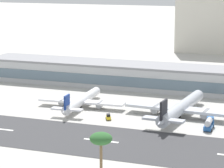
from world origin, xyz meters
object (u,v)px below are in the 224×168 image
at_px(service_baggage_tug_1, 108,117).
at_px(palm_tree_2, 101,140).
at_px(airliner_navy_tail_gate_0, 81,101).
at_px(airliner_black_tail_gate_1, 180,109).
at_px(terminal_building, 157,77).
at_px(service_fuel_truck_0, 209,124).

bearing_deg(service_baggage_tug_1, palm_tree_2, 173.43).
height_order(airliner_navy_tail_gate_0, airliner_black_tail_gate_1, airliner_black_tail_gate_1).
height_order(airliner_navy_tail_gate_0, service_baggage_tug_1, airliner_navy_tail_gate_0).
relative_size(terminal_building, service_baggage_tug_1, 47.94).
bearing_deg(airliner_navy_tail_gate_0, airliner_black_tail_gate_1, -94.50).
bearing_deg(terminal_building, airliner_black_tail_gate_1, -64.53).
height_order(terminal_building, service_baggage_tug_1, terminal_building).
height_order(airliner_navy_tail_gate_0, palm_tree_2, palm_tree_2).
height_order(terminal_building, airliner_black_tail_gate_1, terminal_building).
xyz_separation_m(airliner_black_tail_gate_1, service_fuel_truck_0, (12.98, -11.58, -1.39)).
bearing_deg(palm_tree_2, airliner_black_tail_gate_1, 88.70).
xyz_separation_m(airliner_black_tail_gate_1, palm_tree_2, (-1.73, -76.12, 10.12)).
height_order(airliner_black_tail_gate_1, palm_tree_2, palm_tree_2).
distance_m(airliner_navy_tail_gate_0, palm_tree_2, 86.78).
xyz_separation_m(airliner_navy_tail_gate_0, service_baggage_tug_1, (16.64, -12.69, -1.70)).
bearing_deg(airliner_navy_tail_gate_0, service_fuel_truck_0, -106.41).
bearing_deg(terminal_building, service_fuel_truck_0, -58.81).
distance_m(airliner_black_tail_gate_1, palm_tree_2, 76.80).
bearing_deg(airliner_navy_tail_gate_0, service_baggage_tug_1, -130.97).
bearing_deg(terminal_building, airliner_navy_tail_gate_0, -112.35).
bearing_deg(service_baggage_tug_1, terminal_building, -27.95).
xyz_separation_m(airliner_navy_tail_gate_0, airliner_black_tail_gate_1, (40.79, -0.62, 0.68)).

